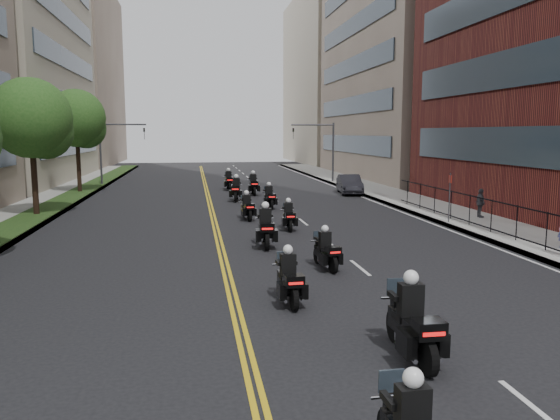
{
  "coord_description": "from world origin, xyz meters",
  "views": [
    {
      "loc": [
        -2.49,
        -7.91,
        4.68
      ],
      "look_at": [
        0.79,
        12.7,
        1.72
      ],
      "focal_mm": 35.0,
      "sensor_mm": 36.0,
      "label": 1
    }
  ],
  "objects_px": {
    "motorcycle_1": "(412,325)",
    "motorcycle_5": "(289,217)",
    "motorcycle_2": "(289,281)",
    "motorcycle_8": "(236,190)",
    "parked_sedan": "(350,184)",
    "motorcycle_10": "(229,181)",
    "motorcycle_7": "(269,198)",
    "motorcycle_9": "(253,185)",
    "motorcycle_4": "(266,229)",
    "pedestrian_c": "(480,203)",
    "motorcycle_6": "(247,208)",
    "motorcycle_3": "(326,252)"
  },
  "relations": [
    {
      "from": "motorcycle_4",
      "to": "motorcycle_3",
      "type": "bearing_deg",
      "value": -65.12
    },
    {
      "from": "motorcycle_5",
      "to": "motorcycle_2",
      "type": "bearing_deg",
      "value": -96.95
    },
    {
      "from": "motorcycle_6",
      "to": "motorcycle_1",
      "type": "bearing_deg",
      "value": -91.17
    },
    {
      "from": "motorcycle_6",
      "to": "motorcycle_7",
      "type": "distance_m",
      "value": 4.66
    },
    {
      "from": "motorcycle_2",
      "to": "pedestrian_c",
      "type": "xyz_separation_m",
      "value": [
        12.68,
        12.62,
        0.29
      ]
    },
    {
      "from": "motorcycle_10",
      "to": "parked_sedan",
      "type": "distance_m",
      "value": 10.04
    },
    {
      "from": "motorcycle_2",
      "to": "motorcycle_6",
      "type": "relative_size",
      "value": 1.02
    },
    {
      "from": "motorcycle_3",
      "to": "motorcycle_6",
      "type": "height_order",
      "value": "motorcycle_6"
    },
    {
      "from": "parked_sedan",
      "to": "motorcycle_4",
      "type": "bearing_deg",
      "value": -107.94
    },
    {
      "from": "motorcycle_2",
      "to": "motorcycle_9",
      "type": "bearing_deg",
      "value": 84.02
    },
    {
      "from": "motorcycle_8",
      "to": "pedestrian_c",
      "type": "height_order",
      "value": "motorcycle_8"
    },
    {
      "from": "motorcycle_10",
      "to": "pedestrian_c",
      "type": "bearing_deg",
      "value": -57.3
    },
    {
      "from": "motorcycle_5",
      "to": "parked_sedan",
      "type": "xyz_separation_m",
      "value": [
        7.37,
        14.77,
        0.12
      ]
    },
    {
      "from": "motorcycle_2",
      "to": "motorcycle_3",
      "type": "relative_size",
      "value": 1.07
    },
    {
      "from": "motorcycle_5",
      "to": "motorcycle_7",
      "type": "distance_m",
      "value": 7.69
    },
    {
      "from": "motorcycle_8",
      "to": "pedestrian_c",
      "type": "xyz_separation_m",
      "value": [
        12.32,
        -10.46,
        0.2
      ]
    },
    {
      "from": "motorcycle_1",
      "to": "motorcycle_4",
      "type": "distance_m",
      "value": 11.84
    },
    {
      "from": "motorcycle_2",
      "to": "motorcycle_8",
      "type": "relative_size",
      "value": 0.88
    },
    {
      "from": "motorcycle_3",
      "to": "motorcycle_9",
      "type": "height_order",
      "value": "motorcycle_9"
    },
    {
      "from": "motorcycle_7",
      "to": "pedestrian_c",
      "type": "bearing_deg",
      "value": -33.95
    },
    {
      "from": "motorcycle_1",
      "to": "motorcycle_9",
      "type": "relative_size",
      "value": 1.01
    },
    {
      "from": "motorcycle_1",
      "to": "motorcycle_8",
      "type": "relative_size",
      "value": 1.01
    },
    {
      "from": "motorcycle_4",
      "to": "motorcycle_8",
      "type": "height_order",
      "value": "motorcycle_4"
    },
    {
      "from": "motorcycle_8",
      "to": "motorcycle_9",
      "type": "height_order",
      "value": "motorcycle_9"
    },
    {
      "from": "motorcycle_5",
      "to": "parked_sedan",
      "type": "height_order",
      "value": "motorcycle_5"
    },
    {
      "from": "motorcycle_4",
      "to": "pedestrian_c",
      "type": "bearing_deg",
      "value": 25.74
    },
    {
      "from": "motorcycle_3",
      "to": "motorcycle_10",
      "type": "xyz_separation_m",
      "value": [
        -1.61,
        26.98,
        0.11
      ]
    },
    {
      "from": "motorcycle_8",
      "to": "motorcycle_9",
      "type": "distance_m",
      "value": 3.82
    },
    {
      "from": "motorcycle_7",
      "to": "motorcycle_9",
      "type": "bearing_deg",
      "value": 88.7
    },
    {
      "from": "motorcycle_1",
      "to": "parked_sedan",
      "type": "bearing_deg",
      "value": 76.55
    },
    {
      "from": "parked_sedan",
      "to": "motorcycle_2",
      "type": "bearing_deg",
      "value": -101.75
    },
    {
      "from": "motorcycle_2",
      "to": "motorcycle_9",
      "type": "relative_size",
      "value": 0.88
    },
    {
      "from": "motorcycle_7",
      "to": "pedestrian_c",
      "type": "relative_size",
      "value": 1.42
    },
    {
      "from": "motorcycle_8",
      "to": "motorcycle_10",
      "type": "bearing_deg",
      "value": 97.9
    },
    {
      "from": "motorcycle_1",
      "to": "parked_sedan",
      "type": "xyz_separation_m",
      "value": [
        7.48,
        30.27,
        -0.0
      ]
    },
    {
      "from": "motorcycle_10",
      "to": "motorcycle_7",
      "type": "bearing_deg",
      "value": -83.06
    },
    {
      "from": "parked_sedan",
      "to": "motorcycle_10",
      "type": "bearing_deg",
      "value": 161.88
    },
    {
      "from": "motorcycle_2",
      "to": "motorcycle_8",
      "type": "distance_m",
      "value": 23.08
    },
    {
      "from": "motorcycle_2",
      "to": "motorcycle_8",
      "type": "bearing_deg",
      "value": 87.3
    },
    {
      "from": "motorcycle_6",
      "to": "motorcycle_10",
      "type": "xyz_separation_m",
      "value": [
        0.04,
        15.79,
        0.08
      ]
    },
    {
      "from": "motorcycle_1",
      "to": "motorcycle_5",
      "type": "distance_m",
      "value": 15.49
    },
    {
      "from": "motorcycle_2",
      "to": "motorcycle_7",
      "type": "height_order",
      "value": "motorcycle_7"
    },
    {
      "from": "motorcycle_4",
      "to": "motorcycle_5",
      "type": "bearing_deg",
      "value": 70.26
    },
    {
      "from": "motorcycle_1",
      "to": "motorcycle_3",
      "type": "relative_size",
      "value": 1.23
    },
    {
      "from": "motorcycle_2",
      "to": "motorcycle_5",
      "type": "distance_m",
      "value": 11.54
    },
    {
      "from": "motorcycle_6",
      "to": "parked_sedan",
      "type": "bearing_deg",
      "value": 45.53
    },
    {
      "from": "motorcycle_2",
      "to": "motorcycle_4",
      "type": "relative_size",
      "value": 0.87
    },
    {
      "from": "motorcycle_9",
      "to": "pedestrian_c",
      "type": "bearing_deg",
      "value": -51.47
    },
    {
      "from": "motorcycle_5",
      "to": "motorcycle_6",
      "type": "bearing_deg",
      "value": 119.43
    },
    {
      "from": "pedestrian_c",
      "to": "motorcycle_7",
      "type": "bearing_deg",
      "value": 62.58
    }
  ]
}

